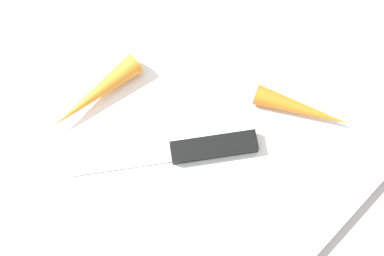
% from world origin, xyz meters
% --- Properties ---
extents(ground_plane, '(1.40, 1.40, 0.00)m').
position_xyz_m(ground_plane, '(0.00, 0.00, 0.00)').
color(ground_plane, '#ADA8A0').
extents(cutting_board, '(0.36, 0.26, 0.01)m').
position_xyz_m(cutting_board, '(0.00, 0.00, 0.01)').
color(cutting_board, white).
rests_on(cutting_board, ground_plane).
extents(knife, '(0.14, 0.17, 0.01)m').
position_xyz_m(knife, '(0.02, -0.01, 0.02)').
color(knife, '#B7B7BC').
rests_on(knife, cutting_board).
extents(carrot_short, '(0.10, 0.07, 0.02)m').
position_xyz_m(carrot_short, '(0.07, 0.09, 0.02)').
color(carrot_short, orange).
rests_on(carrot_short, cutting_board).
extents(carrot_long, '(0.03, 0.11, 0.02)m').
position_xyz_m(carrot_long, '(-0.10, -0.05, 0.02)').
color(carrot_long, orange).
rests_on(carrot_long, cutting_board).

